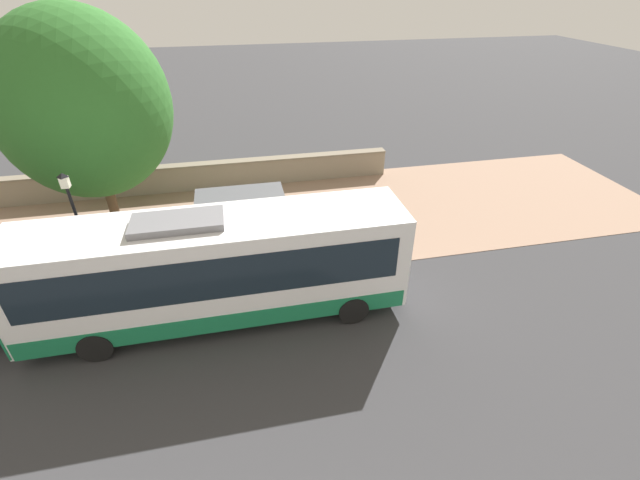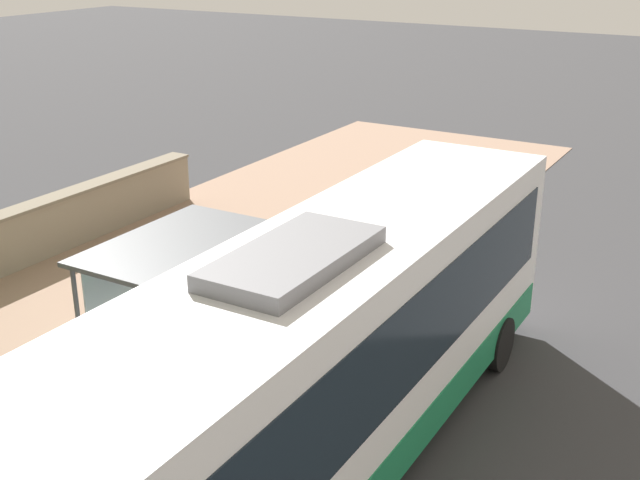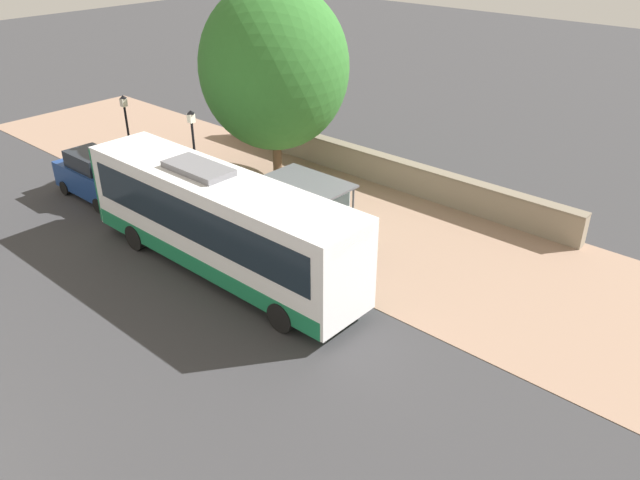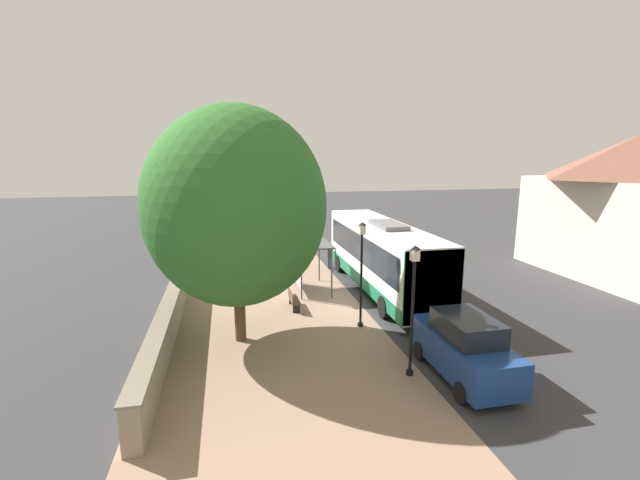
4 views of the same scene
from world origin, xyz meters
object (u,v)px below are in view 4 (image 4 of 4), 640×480
(street_lamp_far, at_px, (361,266))
(parked_car_behind_bus, at_px, (464,348))
(pedestrian, at_px, (330,254))
(bus, at_px, (381,255))
(shade_tree, at_px, (236,207))
(street_lamp_near, at_px, (413,300))
(bus_shelter, at_px, (308,250))
(bench, at_px, (293,299))

(street_lamp_far, height_order, parked_car_behind_bus, street_lamp_far)
(pedestrian, height_order, parked_car_behind_bus, parked_car_behind_bus)
(bus, distance_m, street_lamp_far, 5.08)
(bus, height_order, parked_car_behind_bus, bus)
(street_lamp_far, xyz_separation_m, shade_tree, (-4.99, -0.30, 2.60))
(bus, bearing_deg, parked_car_behind_bus, -92.95)
(street_lamp_near, bearing_deg, bus_shelter, 99.65)
(bus_shelter, bearing_deg, parked_car_behind_bus, -71.86)
(bus, distance_m, parked_car_behind_bus, 9.11)
(bench, bearing_deg, bus, 18.59)
(street_lamp_near, relative_size, shade_tree, 0.49)
(bench, bearing_deg, street_lamp_far, -47.83)
(parked_car_behind_bus, bearing_deg, bus, 87.05)
(bus, bearing_deg, shade_tree, -147.99)
(street_lamp_far, xyz_separation_m, parked_car_behind_bus, (2.02, -4.68, -1.63))
(pedestrian, bearing_deg, street_lamp_near, -92.37)
(bus, height_order, pedestrian, bus)
(bus_shelter, xyz_separation_m, street_lamp_near, (1.63, -9.57, 0.40))
(pedestrian, xyz_separation_m, bench, (-3.39, -6.68, -0.50))
(bench, height_order, street_lamp_far, street_lamp_far)
(street_lamp_near, bearing_deg, bus, 76.14)
(street_lamp_near, xyz_separation_m, parked_car_behind_bus, (1.66, -0.45, -1.58))
(street_lamp_far, relative_size, parked_car_behind_bus, 1.03)
(pedestrian, height_order, shade_tree, shade_tree)
(parked_car_behind_bus, bearing_deg, pedestrian, 94.44)
(pedestrian, bearing_deg, parked_car_behind_bus, -85.56)
(street_lamp_far, distance_m, shade_tree, 5.63)
(bus, xyz_separation_m, pedestrian, (-1.56, 5.01, -1.00))
(pedestrian, height_order, street_lamp_far, street_lamp_far)
(pedestrian, relative_size, bench, 1.09)
(pedestrian, distance_m, parked_car_behind_bus, 14.10)
(bus_shelter, xyz_separation_m, parked_car_behind_bus, (3.28, -10.02, -1.18))
(street_lamp_far, height_order, shade_tree, shade_tree)
(bench, relative_size, street_lamp_far, 0.34)
(pedestrian, height_order, street_lamp_near, street_lamp_near)
(bus, distance_m, bench, 5.43)
(bus_shelter, xyz_separation_m, pedestrian, (2.19, 4.04, -1.23))
(pedestrian, relative_size, street_lamp_far, 0.37)
(pedestrian, bearing_deg, shade_tree, -121.43)
(bus_shelter, height_order, street_lamp_far, street_lamp_far)
(parked_car_behind_bus, bearing_deg, shade_tree, 148.03)
(street_lamp_near, xyz_separation_m, shade_tree, (-5.36, 3.93, 2.65))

